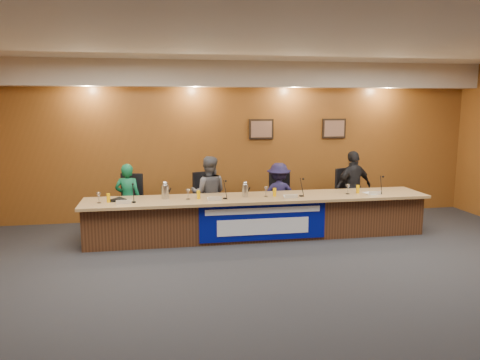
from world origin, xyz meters
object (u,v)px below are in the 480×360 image
(banner, at_px, (263,222))
(panelist_a, at_px, (128,199))
(panelist_d, at_px, (353,187))
(office_chair_d, at_px, (351,198))
(carafe_mid, at_px, (245,191))
(office_chair_a, at_px, (129,207))
(speakerphone, at_px, (119,200))
(dais_body, at_px, (258,218))
(panelist_c, at_px, (279,195))
(office_chair_b, at_px, (208,204))
(office_chair_c, at_px, (277,201))
(carafe_left, at_px, (165,192))
(panelist_b, at_px, (209,193))

(banner, height_order, panelist_a, panelist_a)
(banner, xyz_separation_m, panelist_d, (2.08, 1.06, 0.35))
(office_chair_d, xyz_separation_m, carafe_mid, (-2.33, -0.79, 0.38))
(panelist_d, relative_size, carafe_mid, 6.57)
(office_chair_a, bearing_deg, banner, -9.71)
(speakerphone, bearing_deg, office_chair_d, 9.70)
(speakerphone, bearing_deg, carafe_mid, -0.47)
(office_chair_a, bearing_deg, panelist_a, -73.00)
(panelist_d, distance_m, office_chair_a, 4.39)
(dais_body, xyz_separation_m, office_chair_a, (-2.30, 0.74, 0.13))
(panelist_c, height_order, panelist_d, panelist_d)
(office_chair_b, bearing_deg, carafe_mid, -75.50)
(office_chair_d, bearing_deg, panelist_a, 158.64)
(office_chair_c, height_order, office_chair_d, same)
(panelist_d, distance_m, carafe_left, 3.77)
(banner, height_order, speakerphone, speakerphone)
(office_chair_a, bearing_deg, panelist_b, 13.16)
(office_chair_c, height_order, carafe_mid, carafe_mid)
(office_chair_d, xyz_separation_m, speakerphone, (-4.50, -0.77, 0.30))
(banner, bearing_deg, carafe_mid, 123.49)
(panelist_a, xyz_separation_m, carafe_left, (0.67, -0.60, 0.22))
(panelist_d, height_order, speakerphone, panelist_d)
(panelist_c, xyz_separation_m, speakerphone, (-2.96, -0.67, 0.15))
(banner, relative_size, carafe_mid, 9.91)
(panelist_c, xyz_separation_m, office_chair_b, (-1.36, 0.10, -0.15))
(banner, xyz_separation_m, office_chair_c, (0.55, 1.16, 0.10))
(dais_body, distance_m, panelist_b, 1.10)
(panelist_d, relative_size, speakerphone, 4.56)
(panelist_b, height_order, carafe_left, panelist_b)
(dais_body, distance_m, office_chair_b, 1.11)
(dais_body, relative_size, carafe_mid, 27.03)
(dais_body, distance_m, carafe_mid, 0.57)
(dais_body, height_order, carafe_left, carafe_left)
(panelist_d, bearing_deg, office_chair_a, -18.21)
(carafe_mid, distance_m, speakerphone, 2.17)
(panelist_b, relative_size, office_chair_d, 2.93)
(dais_body, height_order, office_chair_d, dais_body)
(office_chair_c, distance_m, speakerphone, 3.07)
(dais_body, xyz_separation_m, panelist_a, (-2.30, 0.64, 0.30))
(carafe_left, bearing_deg, office_chair_b, 40.41)
(panelist_d, xyz_separation_m, carafe_left, (-3.72, -0.60, 0.14))
(dais_body, height_order, carafe_mid, carafe_mid)
(office_chair_d, bearing_deg, speakerphone, 167.03)
(office_chair_a, distance_m, carafe_left, 1.04)
(banner, height_order, office_chair_b, banner)
(dais_body, height_order, office_chair_c, dais_body)
(carafe_mid, bearing_deg, panelist_a, 161.55)
(office_chair_a, xyz_separation_m, office_chair_b, (1.49, 0.00, 0.00))
(panelist_b, bearing_deg, office_chair_b, -80.69)
(panelist_a, bearing_deg, panelist_c, -166.69)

